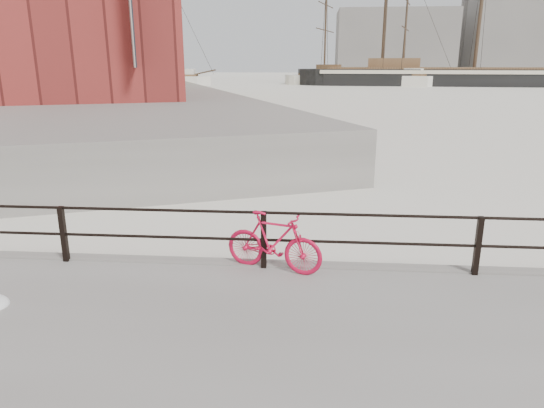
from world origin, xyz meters
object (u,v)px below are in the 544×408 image
(barque_black, at_px, (472,86))
(schooner_mid, at_px, (362,85))
(workboat_far, at_px, (96,96))
(schooner_left, at_px, (152,85))
(bicycle, at_px, (274,242))

(barque_black, bearing_deg, schooner_mid, -176.62)
(workboat_far, bearing_deg, schooner_left, 71.71)
(barque_black, bearing_deg, schooner_left, -170.66)
(workboat_far, bearing_deg, schooner_mid, 20.64)
(bicycle, xyz_separation_m, barque_black, (27.81, 80.01, -0.86))
(schooner_left, relative_size, workboat_far, 1.75)
(workboat_far, bearing_deg, bicycle, -86.70)
(schooner_mid, relative_size, schooner_left, 1.40)
(schooner_mid, xyz_separation_m, schooner_left, (-36.38, -3.87, 0.00))
(bicycle, height_order, schooner_left, schooner_left)
(bicycle, relative_size, schooner_mid, 0.06)
(barque_black, height_order, schooner_mid, barque_black)
(schooner_left, bearing_deg, bicycle, -77.88)
(barque_black, bearing_deg, workboat_far, -142.32)
(schooner_mid, height_order, workboat_far, schooner_mid)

